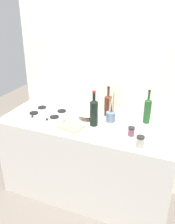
% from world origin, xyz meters
% --- Properties ---
extents(ground_plane, '(6.00, 6.00, 0.00)m').
position_xyz_m(ground_plane, '(0.00, 0.00, 0.00)').
color(ground_plane, '#6B6056').
rests_on(ground_plane, ground).
extents(counter_block, '(1.80, 0.70, 0.90)m').
position_xyz_m(counter_block, '(0.00, 0.00, 0.45)').
color(counter_block, beige).
rests_on(counter_block, ground).
extents(backsplash_panel, '(1.90, 0.06, 2.12)m').
position_xyz_m(backsplash_panel, '(0.00, 0.38, 1.06)').
color(backsplash_panel, beige).
rests_on(backsplash_panel, ground).
extents(stovetop_hob, '(0.50, 0.36, 0.04)m').
position_xyz_m(stovetop_hob, '(-0.47, 0.02, 0.91)').
color(stovetop_hob, '#B2B2B7').
rests_on(stovetop_hob, counter_block).
extents(plate_stack, '(0.21, 0.21, 0.06)m').
position_xyz_m(plate_stack, '(0.39, 0.09, 0.93)').
color(plate_stack, white).
rests_on(plate_stack, counter_block).
extents(wine_bottle_leftmost, '(0.08, 0.08, 0.32)m').
position_xyz_m(wine_bottle_leftmost, '(0.13, 0.25, 1.02)').
color(wine_bottle_leftmost, '#472314').
rests_on(wine_bottle_leftmost, counter_block).
extents(wine_bottle_mid_left, '(0.07, 0.07, 0.35)m').
position_xyz_m(wine_bottle_mid_left, '(0.55, 0.24, 1.04)').
color(wine_bottle_mid_left, '#19471E').
rests_on(wine_bottle_mid_left, counter_block).
extents(wine_bottle_mid_right, '(0.08, 0.08, 0.36)m').
position_xyz_m(wine_bottle_mid_right, '(0.08, -0.02, 1.05)').
color(wine_bottle_mid_right, black).
rests_on(wine_bottle_mid_right, counter_block).
extents(mixing_bowl, '(0.22, 0.22, 0.06)m').
position_xyz_m(mixing_bowl, '(-0.03, 0.09, 0.94)').
color(mixing_bowl, beige).
rests_on(mixing_bowl, counter_block).
extents(butter_dish, '(0.15, 0.13, 0.06)m').
position_xyz_m(butter_dish, '(0.29, -0.22, 0.93)').
color(butter_dish, silver).
rests_on(butter_dish, counter_block).
extents(utensil_crock, '(0.09, 0.09, 0.31)m').
position_xyz_m(utensil_crock, '(0.20, 0.12, 0.96)').
color(utensil_crock, slate).
rests_on(utensil_crock, counter_block).
extents(condiment_jar_front, '(0.06, 0.06, 0.08)m').
position_xyz_m(condiment_jar_front, '(0.47, -0.08, 0.94)').
color(condiment_jar_front, '#66384C').
rests_on(condiment_jar_front, counter_block).
extents(condiment_jar_rear, '(0.07, 0.07, 0.10)m').
position_xyz_m(condiment_jar_rear, '(0.58, -0.24, 0.95)').
color(condiment_jar_rear, '#9E998C').
rests_on(condiment_jar_rear, counter_block).
extents(cutting_board, '(0.25, 0.21, 0.02)m').
position_xyz_m(cutting_board, '(-0.11, -0.15, 0.91)').
color(cutting_board, tan).
rests_on(cutting_board, counter_block).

